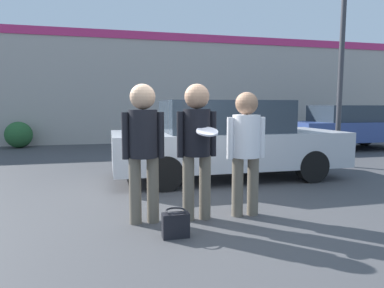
# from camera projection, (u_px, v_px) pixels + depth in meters

# --- Properties ---
(ground_plane) EXTENTS (56.00, 56.00, 0.00)m
(ground_plane) POSITION_uv_depth(u_px,v_px,m) (182.00, 218.00, 4.50)
(ground_plane) COLOR #3F3F42
(storefront_building) EXTENTS (24.00, 0.22, 4.30)m
(storefront_building) POSITION_uv_depth(u_px,v_px,m) (131.00, 87.00, 13.31)
(storefront_building) COLOR #B2A89E
(storefront_building) RESTS_ON ground
(person_left) EXTENTS (0.52, 0.35, 1.73)m
(person_left) POSITION_uv_depth(u_px,v_px,m) (143.00, 141.00, 4.20)
(person_left) COLOR #665B4C
(person_left) RESTS_ON ground
(person_middle_with_frisbee) EXTENTS (0.51, 0.55, 1.74)m
(person_middle_with_frisbee) POSITION_uv_depth(u_px,v_px,m) (197.00, 139.00, 4.32)
(person_middle_with_frisbee) COLOR #665B4C
(person_middle_with_frisbee) RESTS_ON ground
(person_right) EXTENTS (0.53, 0.36, 1.64)m
(person_right) POSITION_uv_depth(u_px,v_px,m) (246.00, 143.00, 4.50)
(person_right) COLOR #665B4C
(person_right) RESTS_ON ground
(parked_car_near) EXTENTS (4.60, 1.87, 1.57)m
(parked_car_near) POSITION_uv_depth(u_px,v_px,m) (226.00, 140.00, 6.96)
(parked_car_near) COLOR #B7BABF
(parked_car_near) RESTS_ON ground
(parked_car_far) EXTENTS (4.24, 1.80, 1.48)m
(parked_car_far) POSITION_uv_depth(u_px,v_px,m) (349.00, 127.00, 11.61)
(parked_car_far) COLOR #334784
(parked_car_far) RESTS_ON ground
(street_lamp) EXTENTS (1.33, 0.35, 5.39)m
(street_lamp) POSITION_uv_depth(u_px,v_px,m) (352.00, 26.00, 8.07)
(street_lamp) COLOR #38383D
(street_lamp) RESTS_ON ground
(shrub) EXTENTS (0.91, 0.91, 0.91)m
(shrub) POSITION_uv_depth(u_px,v_px,m) (19.00, 135.00, 11.94)
(shrub) COLOR #285B2D
(shrub) RESTS_ON ground
(handbag) EXTENTS (0.30, 0.23, 0.32)m
(handbag) POSITION_uv_depth(u_px,v_px,m) (176.00, 224.00, 3.82)
(handbag) COLOR black
(handbag) RESTS_ON ground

